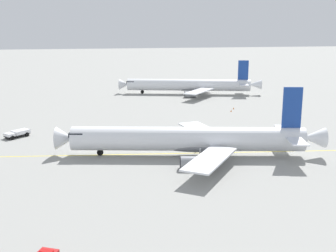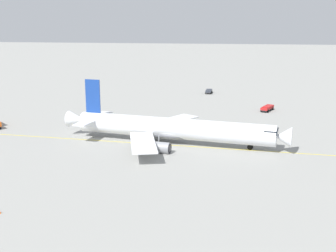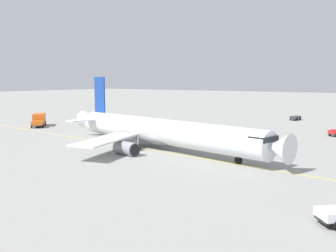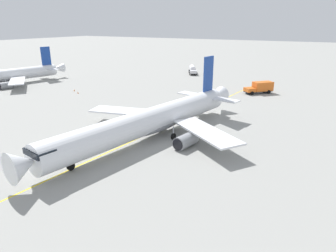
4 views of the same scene
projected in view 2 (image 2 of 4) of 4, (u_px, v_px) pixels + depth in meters
ground_plane at (167, 146)px, 88.07m from camera, size 600.00×600.00×0.00m
airliner_main at (171, 129)px, 89.41m from camera, size 45.71×31.57×12.04m
baggage_truck_truck at (209, 91)px, 145.47m from camera, size 2.26×4.55×1.22m
ops_pickup_truck at (267, 108)px, 119.29m from camera, size 3.93×5.77×1.41m
taxiway_centreline at (189, 146)px, 87.80m from camera, size 130.78×13.06×0.01m
safety_cone_near at (0, 211)px, 58.39m from camera, size 0.36×0.36×0.55m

